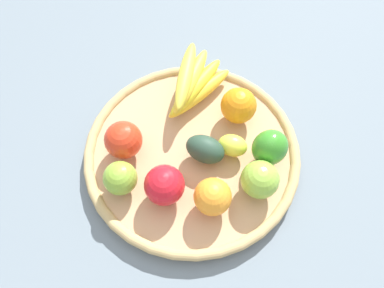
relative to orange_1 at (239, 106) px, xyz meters
name	(u,v)px	position (x,y,z in m)	size (l,w,h in m)	color
ground_plane	(192,157)	(-0.12, 0.04, -0.08)	(2.40, 2.40, 0.00)	slate
basket	(192,153)	(-0.12, 0.04, -0.06)	(0.46, 0.46, 0.04)	tan
orange_1	(239,106)	(0.00, 0.00, 0.00)	(0.08, 0.08, 0.08)	orange
apple_1	(164,185)	(-0.24, 0.03, 0.00)	(0.08, 0.08, 0.08)	red
banana_bunch	(193,84)	(0.00, 0.11, 0.00)	(0.19, 0.12, 0.08)	yellow
orange_0	(213,197)	(-0.21, -0.06, 0.00)	(0.07, 0.07, 0.07)	orange
avocado	(205,150)	(-0.13, 0.01, -0.01)	(0.08, 0.06, 0.06)	#274132
apple_0	(123,140)	(-0.20, 0.16, 0.00)	(0.08, 0.08, 0.08)	red
apple_3	(260,180)	(-0.13, -0.12, 0.00)	(0.07, 0.07, 0.07)	#8BBB3D
bell_pepper	(270,148)	(-0.06, -0.10, 0.00)	(0.07, 0.07, 0.08)	#378C26
lemon_0	(233,145)	(-0.08, -0.03, -0.02)	(0.06, 0.05, 0.05)	#DEE140
apple_2	(120,178)	(-0.27, 0.12, -0.01)	(0.07, 0.07, 0.07)	#80AB34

